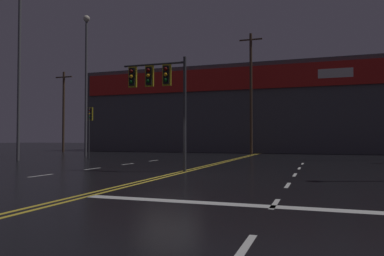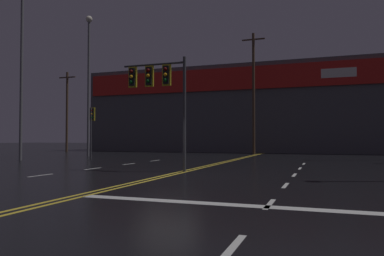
# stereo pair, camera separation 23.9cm
# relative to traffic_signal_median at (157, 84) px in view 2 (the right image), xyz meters

# --- Properties ---
(ground_plane) EXTENTS (200.00, 200.00, 0.00)m
(ground_plane) POSITION_rel_traffic_signal_median_xyz_m (1.31, -1.76, -4.05)
(ground_plane) COLOR black
(road_markings) EXTENTS (14.35, 60.00, 0.01)m
(road_markings) POSITION_rel_traffic_signal_median_xyz_m (2.20, -2.82, -4.04)
(road_markings) COLOR gold
(road_markings) RESTS_ON ground
(traffic_signal_median) EXTENTS (3.15, 0.36, 5.21)m
(traffic_signal_median) POSITION_rel_traffic_signal_median_xyz_m (0.00, 0.00, 0.00)
(traffic_signal_median) COLOR #38383D
(traffic_signal_median) RESTS_ON ground
(traffic_signal_corner_northwest) EXTENTS (0.42, 0.36, 3.84)m
(traffic_signal_corner_northwest) POSITION_rel_traffic_signal_median_xyz_m (-9.17, 8.09, -1.23)
(traffic_signal_corner_northwest) COLOR #38383D
(traffic_signal_corner_northwest) RESTS_ON ground
(streetlight_near_left) EXTENTS (0.56, 0.56, 12.04)m
(streetlight_near_left) POSITION_rel_traffic_signal_median_xyz_m (-11.68, 11.21, 3.39)
(streetlight_near_left) COLOR #59595E
(streetlight_near_left) RESTS_ON ground
(streetlight_far_left) EXTENTS (0.56, 0.56, 12.22)m
(streetlight_far_left) POSITION_rel_traffic_signal_median_xyz_m (-12.27, 4.34, 3.48)
(streetlight_far_left) COLOR #59595E
(streetlight_far_left) RESTS_ON ground
(building_backdrop) EXTENTS (41.72, 10.23, 9.49)m
(building_backdrop) POSITION_rel_traffic_signal_median_xyz_m (1.31, 27.83, 0.71)
(building_backdrop) COLOR #4C4C51
(building_backdrop) RESTS_ON ground
(utility_pole_row) EXTENTS (45.66, 0.26, 11.65)m
(utility_pole_row) POSITION_rel_traffic_signal_median_xyz_m (1.62, 19.88, 1.36)
(utility_pole_row) COLOR #4C3828
(utility_pole_row) RESTS_ON ground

